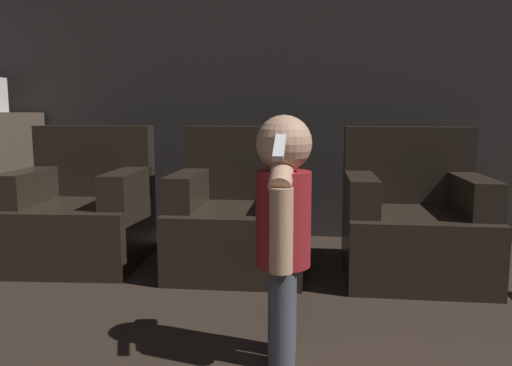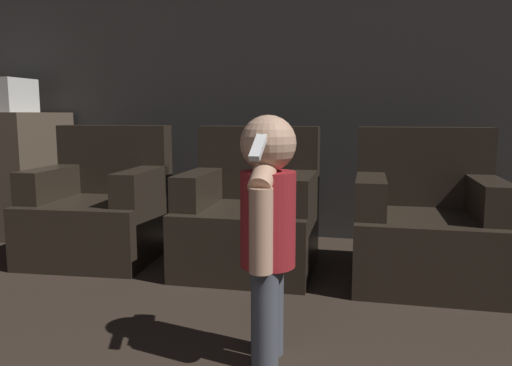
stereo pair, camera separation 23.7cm
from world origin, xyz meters
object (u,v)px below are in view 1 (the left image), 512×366
armchair_left (83,213)px  person_toddler (283,219)px  armchair_right (412,223)px  armchair_middle (240,218)px

armchair_left → person_toddler: (1.36, -1.13, 0.24)m
armchair_right → person_toddler: (-0.66, -1.13, 0.24)m
armchair_left → armchair_middle: size_ratio=1.00×
armchair_left → person_toddler: 1.79m
armchair_left → armchair_middle: (1.01, 0.00, 0.00)m
armchair_right → person_toddler: size_ratio=0.92×
armchair_right → person_toddler: bearing=-121.0°
armchair_middle → armchair_right: size_ratio=1.00×
armchair_right → armchair_middle: bearing=179.1°
armchair_middle → armchair_right: bearing=-1.6°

